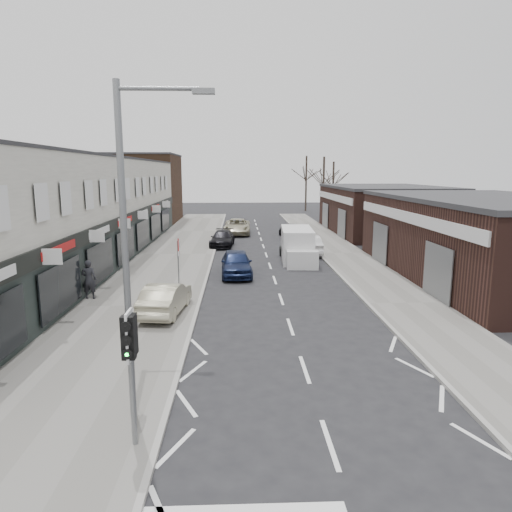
{
  "coord_description": "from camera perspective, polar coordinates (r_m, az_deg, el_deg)",
  "views": [
    {
      "loc": [
        -2.05,
        -11.38,
        6.13
      ],
      "look_at": [
        -1.32,
        7.6,
        2.6
      ],
      "focal_mm": 32.0,
      "sensor_mm": 36.0,
      "label": 1
    }
  ],
  "objects": [
    {
      "name": "pavement_left",
      "position": [
        34.25,
        -10.06,
        0.16
      ],
      "size": [
        5.5,
        64.0,
        0.12
      ],
      "primitive_type": "cube",
      "color": "slate",
      "rests_on": "ground"
    },
    {
      "name": "street_lamp",
      "position": [
        10.97,
        -15.24,
        2.24
      ],
      "size": [
        2.23,
        0.22,
        8.0
      ],
      "color": "slate",
      "rests_on": "pavement_left"
    },
    {
      "name": "traffic_light",
      "position": [
        10.35,
        -15.47,
        -10.92
      ],
      "size": [
        0.28,
        0.6,
        3.1
      ],
      "color": "slate",
      "rests_on": "pavement_left"
    },
    {
      "name": "tree_far_b",
      "position": [
        67.05,
        9.5,
        5.14
      ],
      "size": [
        3.6,
        3.6,
        7.5
      ],
      "primitive_type": null,
      "color": "#382D26",
      "rests_on": "ground"
    },
    {
      "name": "parked_car_left_a",
      "position": [
        27.19,
        -2.48,
        -0.88
      ],
      "size": [
        1.95,
        4.49,
        1.51
      ],
      "primitive_type": "imported",
      "rotation": [
        0.0,
        0.0,
        0.04
      ],
      "color": "#141E40",
      "rests_on": "ground"
    },
    {
      "name": "tree_far_c",
      "position": [
        72.41,
        6.21,
        5.62
      ],
      "size": [
        3.6,
        3.6,
        8.5
      ],
      "primitive_type": null,
      "color": "#382D26",
      "rests_on": "ground"
    },
    {
      "name": "pedestrian",
      "position": [
        23.14,
        -20.17,
        -2.77
      ],
      "size": [
        0.71,
        0.49,
        1.89
      ],
      "primitive_type": "imported",
      "rotation": [
        0.0,
        0.0,
        3.19
      ],
      "color": "black",
      "rests_on": "pavement_left"
    },
    {
      "name": "sedan_on_pavement",
      "position": [
        19.97,
        -11.24,
        -5.19
      ],
      "size": [
        1.86,
        4.2,
        1.34
      ],
      "primitive_type": "imported",
      "rotation": [
        0.0,
        0.0,
        3.03
      ],
      "color": "#A49E83",
      "rests_on": "pavement_left"
    },
    {
      "name": "parked_car_left_c",
      "position": [
        45.07,
        -2.39,
        3.68
      ],
      "size": [
        2.67,
        5.55,
        1.52
      ],
      "primitive_type": "imported",
      "rotation": [
        0.0,
        0.0,
        -0.03
      ],
      "color": "#AEA88B",
      "rests_on": "ground"
    },
    {
      "name": "parked_car_right_b",
      "position": [
        43.13,
        4.29,
        3.26
      ],
      "size": [
        2.01,
        4.21,
        1.39
      ],
      "primitive_type": "imported",
      "rotation": [
        0.0,
        0.0,
        3.23
      ],
      "color": "black",
      "rests_on": "ground"
    },
    {
      "name": "right_unit_near",
      "position": [
        29.51,
        27.37,
        1.79
      ],
      "size": [
        10.0,
        18.0,
        4.5
      ],
      "primitive_type": "cube",
      "color": "#351D18",
      "rests_on": "ground"
    },
    {
      "name": "brick_block_far",
      "position": [
        57.57,
        -13.82,
        8.11
      ],
      "size": [
        8.0,
        10.0,
        8.0
      ],
      "primitive_type": "cube",
      "color": "#422C1C",
      "rests_on": "ground"
    },
    {
      "name": "parked_car_left_b",
      "position": [
        37.88,
        -4.23,
        2.18
      ],
      "size": [
        2.13,
        4.57,
        1.29
      ],
      "primitive_type": "imported",
      "rotation": [
        0.0,
        0.0,
        -0.07
      ],
      "color": "black",
      "rests_on": "ground"
    },
    {
      "name": "white_van",
      "position": [
        31.64,
        5.18,
        1.28
      ],
      "size": [
        2.34,
        5.91,
        2.26
      ],
      "rotation": [
        0.0,
        0.0,
        -0.06
      ],
      "color": "silver",
      "rests_on": "ground"
    },
    {
      "name": "warning_sign",
      "position": [
        23.91,
        -9.65,
        0.92
      ],
      "size": [
        0.12,
        0.8,
        2.7
      ],
      "color": "slate",
      "rests_on": "pavement_left"
    },
    {
      "name": "shop_terrace_left",
      "position": [
        33.03,
        -22.58,
        5.25
      ],
      "size": [
        8.0,
        41.0,
        7.1
      ],
      "primitive_type": "cube",
      "color": "silver",
      "rests_on": "ground"
    },
    {
      "name": "pavement_right",
      "position": [
        34.81,
        10.78,
        0.3
      ],
      "size": [
        3.5,
        64.0,
        0.12
      ],
      "primitive_type": "cube",
      "color": "slate",
      "rests_on": "ground"
    },
    {
      "name": "parked_car_right_a",
      "position": [
        34.38,
        6.42,
        1.43
      ],
      "size": [
        1.78,
        4.51,
        1.46
      ],
      "primitive_type": "imported",
      "rotation": [
        0.0,
        0.0,
        3.19
      ],
      "color": "silver",
      "rests_on": "ground"
    },
    {
      "name": "tree_far_a",
      "position": [
        60.71,
        8.32,
        4.63
      ],
      "size": [
        3.6,
        3.6,
        8.0
      ],
      "primitive_type": null,
      "color": "#382D26",
      "rests_on": "ground"
    },
    {
      "name": "right_unit_far",
      "position": [
        47.81,
        15.59,
        5.49
      ],
      "size": [
        10.0,
        16.0,
        4.5
      ],
      "primitive_type": "cube",
      "color": "#351D18",
      "rests_on": "ground"
    },
    {
      "name": "ground",
      "position": [
        13.09,
        7.41,
        -17.5
      ],
      "size": [
        160.0,
        160.0,
        0.0
      ],
      "primitive_type": "plane",
      "color": "black",
      "rests_on": "ground"
    }
  ]
}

